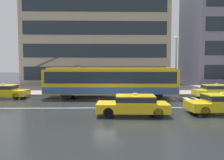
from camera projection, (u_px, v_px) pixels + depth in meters
The scene contains 20 objects.
ground_plane at pixel (110, 105), 17.29m from camera, with size 160.00×160.00×0.00m, color black.
sidewalk_slab at pixel (109, 90), 27.58m from camera, with size 80.00×10.00×0.14m, color gray.
crosswalk_stripe_edge_near at pixel (193, 101), 19.10m from camera, with size 0.44×4.40×0.01m, color beige.
crosswalk_stripe_inner_a at pixel (203, 101), 19.12m from camera, with size 0.44×4.40×0.01m, color beige.
crosswalk_stripe_center at pixel (213, 101), 19.14m from camera, with size 0.44×4.40×0.01m, color beige.
crosswalk_stripe_inner_b at pixel (224, 101), 19.16m from camera, with size 0.44×4.40×0.01m, color beige.
lane_centre_line at pixel (110, 108), 16.10m from camera, with size 72.00×0.14×0.01m, color silver.
trolleybus at pixel (111, 81), 20.89m from camera, with size 13.63×2.99×5.00m.
taxi_queued_behind_bus at pixel (4, 91), 20.84m from camera, with size 4.31×1.91×1.39m.
taxi_oncoming_far at pixel (221, 103), 14.19m from camera, with size 4.33×1.92×1.39m.
taxi_ahead_of_bus at pixel (218, 91), 21.06m from camera, with size 4.73×1.84×1.39m.
taxi_oncoming_near at pixel (133, 104), 13.71m from camera, with size 4.54×1.99×1.39m.
bus_shelter at pixel (85, 76), 23.86m from camera, with size 3.91×1.88×2.43m.
pedestrian_at_shelter at pixel (122, 78), 24.42m from camera, with size 1.41×1.41×1.95m.
pedestrian_approaching_curb at pixel (92, 77), 24.81m from camera, with size 1.29×1.29×2.05m.
pedestrian_walking_past at pixel (112, 78), 23.58m from camera, with size 1.27×1.27×1.98m.
pedestrian_waiting_by_pole at pixel (135, 77), 25.33m from camera, with size 1.36×1.36×2.04m.
street_lamp at pixel (176, 60), 23.07m from camera, with size 0.60×0.32×6.02m.
street_tree_bare at pixel (78, 77), 24.36m from camera, with size 1.26×1.54×3.27m.
office_tower_corner_left at pixel (97, 34), 40.34m from camera, with size 23.62×14.68×17.80m.
Camera 1 is at (-0.18, -17.12, 3.13)m, focal length 35.07 mm.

